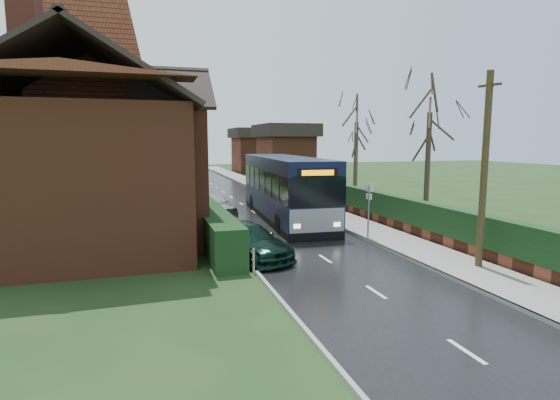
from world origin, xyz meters
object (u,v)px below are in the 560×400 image
object	(u,v)px
brick_house	(99,147)
car_green	(247,241)
bus_stop_sign	(369,204)
telegraph_pole	(484,172)
bus	(285,189)
car_silver	(213,205)

from	to	relation	value
brick_house	car_green	distance (m)	8.90
bus_stop_sign	telegraph_pole	distance (m)	5.88
brick_house	bus	bearing A→B (deg)	12.54
car_silver	car_green	distance (m)	10.02
bus	car_green	bearing A→B (deg)	-114.13
car_silver	telegraph_pole	bearing A→B (deg)	-75.61
bus	car_green	world-z (taller)	bus
bus	telegraph_pole	bearing A→B (deg)	-69.60
bus_stop_sign	telegraph_pole	world-z (taller)	telegraph_pole
brick_house	bus	xyz separation A→B (m)	(9.93, 2.21, -2.54)
car_green	telegraph_pole	world-z (taller)	telegraph_pole
brick_house	bus_stop_sign	distance (m)	12.96
car_green	bus_stop_sign	xyz separation A→B (m)	(6.10, 1.30, 1.07)
car_green	bus_stop_sign	world-z (taller)	bus_stop_sign
telegraph_pole	bus_stop_sign	bearing A→B (deg)	98.20
telegraph_pole	car_silver	bearing A→B (deg)	109.95
bus	car_silver	xyz separation A→B (m)	(-4.00, 2.19, -1.09)
bus_stop_sign	telegraph_pole	size ratio (longest dim) A/B	0.38
bus_stop_sign	car_silver	bearing A→B (deg)	113.97
car_silver	telegraph_pole	xyz separation A→B (m)	(7.60, -14.07, 2.82)
brick_house	car_green	size ratio (longest dim) A/B	3.09
brick_house	car_silver	bearing A→B (deg)	36.58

